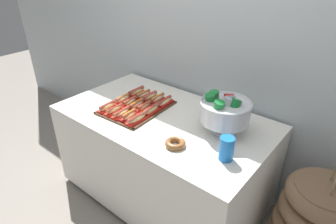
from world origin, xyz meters
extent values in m
plane|color=gray|center=(0.00, 0.00, 0.00)|extent=(10.00, 10.00, 0.00)
cube|color=#B2BCC1|center=(0.00, 0.54, 1.30)|extent=(6.00, 0.10, 2.60)
cube|color=white|center=(0.00, 0.00, 0.41)|extent=(1.61, 0.92, 0.74)
cylinder|color=black|center=(-0.68, -0.34, 0.02)|extent=(0.05, 0.05, 0.04)
cylinder|color=black|center=(-0.68, 0.34, 0.02)|extent=(0.05, 0.05, 0.04)
cylinder|color=black|center=(0.68, 0.34, 0.02)|extent=(0.05, 0.05, 0.04)
torus|color=brown|center=(1.14, 0.15, 0.45)|extent=(0.49, 0.49, 0.12)
torus|color=brown|center=(1.14, 0.15, 0.57)|extent=(0.46, 0.46, 0.12)
cube|color=#472B19|center=(-0.24, -0.04, 0.78)|extent=(0.43, 0.55, 0.01)
cube|color=#472B19|center=(-0.22, -0.30, 0.79)|extent=(0.41, 0.04, 0.01)
cube|color=#472B19|center=(-0.25, 0.21, 0.79)|extent=(0.41, 0.04, 0.01)
cube|color=#472B19|center=(-0.43, -0.05, 0.79)|extent=(0.04, 0.53, 0.01)
cube|color=#472B19|center=(-0.04, -0.03, 0.79)|extent=(0.04, 0.53, 0.01)
cube|color=red|center=(-0.38, -0.22, 0.79)|extent=(0.07, 0.17, 0.02)
ellipsoid|color=#E0BC7F|center=(-0.38, -0.22, 0.81)|extent=(0.05, 0.16, 0.04)
cylinder|color=brown|center=(-0.38, -0.22, 0.83)|extent=(0.03, 0.15, 0.03)
cylinder|color=red|center=(-0.38, -0.22, 0.84)|extent=(0.01, 0.13, 0.01)
cube|color=red|center=(-0.30, -0.21, 0.79)|extent=(0.06, 0.17, 0.02)
ellipsoid|color=tan|center=(-0.30, -0.21, 0.81)|extent=(0.05, 0.16, 0.04)
cylinder|color=#A8563D|center=(-0.30, -0.21, 0.83)|extent=(0.03, 0.15, 0.03)
cylinder|color=red|center=(-0.30, -0.21, 0.84)|extent=(0.01, 0.13, 0.01)
cube|color=red|center=(-0.23, -0.21, 0.79)|extent=(0.08, 0.17, 0.02)
ellipsoid|color=#E0BC7F|center=(-0.23, -0.21, 0.81)|extent=(0.07, 0.16, 0.04)
cylinder|color=#A8563D|center=(-0.23, -0.21, 0.82)|extent=(0.04, 0.16, 0.03)
cylinder|color=red|center=(-0.23, -0.21, 0.84)|extent=(0.02, 0.13, 0.01)
cube|color=#B21414|center=(-0.15, -0.20, 0.79)|extent=(0.08, 0.16, 0.02)
ellipsoid|color=beige|center=(-0.15, -0.20, 0.81)|extent=(0.06, 0.15, 0.04)
cylinder|color=brown|center=(-0.15, -0.20, 0.83)|extent=(0.04, 0.14, 0.03)
cylinder|color=yellow|center=(-0.15, -0.20, 0.84)|extent=(0.02, 0.12, 0.01)
cube|color=red|center=(-0.08, -0.20, 0.79)|extent=(0.06, 0.18, 0.02)
ellipsoid|color=tan|center=(-0.08, -0.20, 0.81)|extent=(0.05, 0.17, 0.04)
cylinder|color=#9E4C38|center=(-0.08, -0.20, 0.83)|extent=(0.03, 0.17, 0.03)
cylinder|color=red|center=(-0.08, -0.20, 0.84)|extent=(0.01, 0.14, 0.01)
cube|color=red|center=(-0.39, -0.05, 0.79)|extent=(0.08, 0.17, 0.02)
ellipsoid|color=#E0BC7F|center=(-0.39, -0.05, 0.82)|extent=(0.07, 0.15, 0.04)
cylinder|color=#A8563D|center=(-0.39, -0.05, 0.83)|extent=(0.04, 0.15, 0.03)
cylinder|color=yellow|center=(-0.39, -0.05, 0.84)|extent=(0.02, 0.12, 0.01)
cube|color=#B21414|center=(-0.31, -0.05, 0.79)|extent=(0.07, 0.16, 0.02)
ellipsoid|color=beige|center=(-0.31, -0.05, 0.81)|extent=(0.06, 0.15, 0.04)
cylinder|color=#A8563D|center=(-0.31, -0.05, 0.82)|extent=(0.04, 0.14, 0.03)
cylinder|color=red|center=(-0.31, -0.05, 0.84)|extent=(0.02, 0.12, 0.01)
cube|color=red|center=(-0.24, -0.04, 0.79)|extent=(0.07, 0.18, 0.02)
ellipsoid|color=beige|center=(-0.24, -0.04, 0.81)|extent=(0.06, 0.17, 0.04)
cylinder|color=brown|center=(-0.24, -0.04, 0.82)|extent=(0.05, 0.17, 0.03)
cylinder|color=yellow|center=(-0.24, -0.04, 0.84)|extent=(0.02, 0.14, 0.01)
cube|color=red|center=(-0.16, -0.04, 0.79)|extent=(0.06, 0.16, 0.02)
ellipsoid|color=tan|center=(-0.16, -0.04, 0.82)|extent=(0.05, 0.14, 0.04)
cylinder|color=#A8563D|center=(-0.16, -0.04, 0.83)|extent=(0.03, 0.14, 0.03)
cylinder|color=red|center=(-0.16, -0.04, 0.84)|extent=(0.01, 0.12, 0.01)
cube|color=red|center=(-0.09, -0.03, 0.79)|extent=(0.07, 0.18, 0.02)
ellipsoid|color=tan|center=(-0.09, -0.03, 0.82)|extent=(0.06, 0.17, 0.04)
cylinder|color=#9E4C38|center=(-0.09, -0.03, 0.83)|extent=(0.04, 0.17, 0.03)
cylinder|color=red|center=(-0.09, -0.03, 0.84)|extent=(0.02, 0.14, 0.01)
cube|color=red|center=(-0.40, 0.11, 0.79)|extent=(0.06, 0.18, 0.02)
ellipsoid|color=beige|center=(-0.40, 0.11, 0.82)|extent=(0.05, 0.16, 0.04)
cylinder|color=brown|center=(-0.40, 0.11, 0.83)|extent=(0.03, 0.17, 0.03)
cylinder|color=red|center=(-0.40, 0.11, 0.84)|extent=(0.01, 0.14, 0.01)
cube|color=red|center=(-0.32, 0.12, 0.79)|extent=(0.06, 0.17, 0.02)
ellipsoid|color=beige|center=(-0.32, 0.12, 0.81)|extent=(0.05, 0.16, 0.04)
cylinder|color=#9E4C38|center=(-0.32, 0.12, 0.82)|extent=(0.03, 0.15, 0.03)
cylinder|color=yellow|center=(-0.32, 0.12, 0.83)|extent=(0.01, 0.13, 0.01)
cube|color=red|center=(-0.25, 0.12, 0.79)|extent=(0.06, 0.18, 0.02)
ellipsoid|color=beige|center=(-0.25, 0.12, 0.81)|extent=(0.05, 0.17, 0.04)
cylinder|color=#A8563D|center=(-0.25, 0.12, 0.83)|extent=(0.03, 0.15, 0.03)
cylinder|color=red|center=(-0.25, 0.12, 0.84)|extent=(0.01, 0.13, 0.01)
cube|color=#B21414|center=(-0.17, 0.13, 0.79)|extent=(0.07, 0.17, 0.02)
ellipsoid|color=beige|center=(-0.17, 0.13, 0.82)|extent=(0.06, 0.16, 0.04)
cylinder|color=#A8563D|center=(-0.17, 0.13, 0.83)|extent=(0.04, 0.16, 0.03)
cylinder|color=yellow|center=(-0.17, 0.13, 0.84)|extent=(0.01, 0.13, 0.01)
cube|color=red|center=(-0.10, 0.13, 0.79)|extent=(0.07, 0.18, 0.02)
ellipsoid|color=#E0BC7F|center=(-0.10, 0.13, 0.81)|extent=(0.06, 0.17, 0.04)
cylinder|color=brown|center=(-0.10, 0.13, 0.83)|extent=(0.04, 0.15, 0.03)
cylinder|color=red|center=(-0.10, 0.13, 0.84)|extent=(0.02, 0.13, 0.01)
cylinder|color=silver|center=(0.45, 0.10, 0.78)|extent=(0.18, 0.18, 0.02)
cone|color=silver|center=(0.45, 0.10, 0.83)|extent=(0.06, 0.06, 0.07)
cylinder|color=silver|center=(0.45, 0.10, 0.93)|extent=(0.33, 0.33, 0.13)
torus|color=silver|center=(0.45, 0.10, 0.99)|extent=(0.34, 0.34, 0.02)
cylinder|color=#197A33|center=(0.51, 0.09, 0.98)|extent=(0.10, 0.13, 0.15)
cylinder|color=#B7BCC6|center=(0.47, 0.12, 0.98)|extent=(0.10, 0.11, 0.15)
cylinder|color=red|center=(0.45, 0.13, 0.98)|extent=(0.11, 0.12, 0.14)
cylinder|color=#197A33|center=(0.35, 0.12, 0.98)|extent=(0.09, 0.10, 0.13)
cylinder|color=#197A33|center=(0.35, 0.07, 0.98)|extent=(0.09, 0.11, 0.14)
cylinder|color=#197A33|center=(0.45, 0.01, 0.98)|extent=(0.11, 0.10, 0.14)
cylinder|color=#B7BCC6|center=(0.47, 0.08, 0.98)|extent=(0.10, 0.12, 0.14)
cylinder|color=blue|center=(0.62, -0.16, 0.83)|extent=(0.09, 0.09, 0.11)
cylinder|color=blue|center=(0.62, -0.16, 0.85)|extent=(0.09, 0.09, 0.11)
cylinder|color=blue|center=(0.62, -0.16, 0.87)|extent=(0.09, 0.09, 0.11)
torus|color=brown|center=(0.31, -0.25, 0.79)|extent=(0.13, 0.13, 0.04)
camera|label=1|loc=(1.23, -1.44, 1.85)|focal=31.01mm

